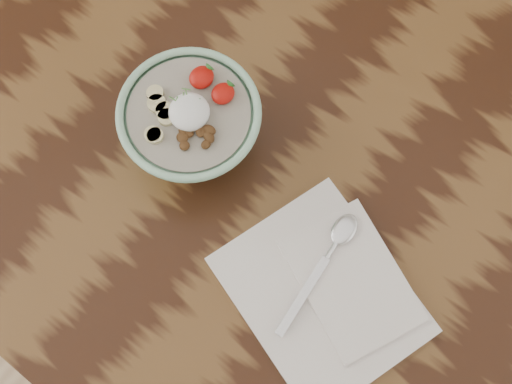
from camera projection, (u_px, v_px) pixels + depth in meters
The scene contains 4 objects.
table at pixel (256, 167), 113.34cm from camera, with size 160.00×90.00×75.00cm.
breakfast_bowl at pixel (191, 125), 98.35cm from camera, with size 19.52×19.52×13.10cm.
napkin at pixel (328, 292), 97.38cm from camera, with size 31.41×28.14×1.61cm.
spoon at pixel (334, 246), 97.89cm from camera, with size 4.15×19.70×1.03cm.
Camera 1 is at (23.34, -29.54, 172.68)cm, focal length 50.00 mm.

